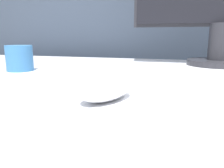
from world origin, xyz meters
The scene contains 4 objects.
partition_panel centered at (0.00, 0.63, 0.73)m, with size 5.00×0.03×1.46m.
computer_mouse_near centered at (0.04, -0.22, 0.74)m, with size 0.10×0.13×0.04m.
keyboard centered at (0.03, -0.04, 0.74)m, with size 0.45×0.15×0.02m.
mug centered at (-0.31, 0.01, 0.76)m, with size 0.08×0.08×0.08m.
Camera 1 is at (0.15, -0.55, 0.83)m, focal length 35.00 mm.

